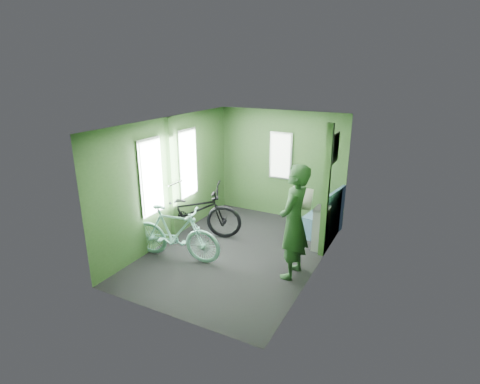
% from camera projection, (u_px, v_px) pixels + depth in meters
% --- Properties ---
extents(room, '(4.00, 4.02, 2.31)m').
position_uv_depth(room, '(236.00, 174.00, 6.25)').
color(room, black).
rests_on(room, ground).
extents(bicycle_black, '(2.14, 1.42, 1.11)m').
position_uv_depth(bicycle_black, '(191.00, 236.00, 7.30)').
color(bicycle_black, black).
rests_on(bicycle_black, ground).
extents(bicycle_mint, '(1.68, 0.76, 1.01)m').
position_uv_depth(bicycle_mint, '(177.00, 259.00, 6.42)').
color(bicycle_mint, '#85CCC2').
rests_on(bicycle_mint, ground).
extents(passenger, '(0.45, 0.70, 1.81)m').
position_uv_depth(passenger, '(294.00, 222.00, 5.65)').
color(passenger, '#294B2B').
rests_on(passenger, ground).
extents(waste_box, '(0.23, 0.33, 0.79)m').
position_uv_depth(waste_box, '(321.00, 229.00, 6.66)').
color(waste_box, slate).
rests_on(waste_box, ground).
extents(bench_seat, '(0.61, 0.94, 0.93)m').
position_uv_depth(bench_seat, '(324.00, 221.00, 7.29)').
color(bench_seat, '#284055').
rests_on(bench_seat, ground).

